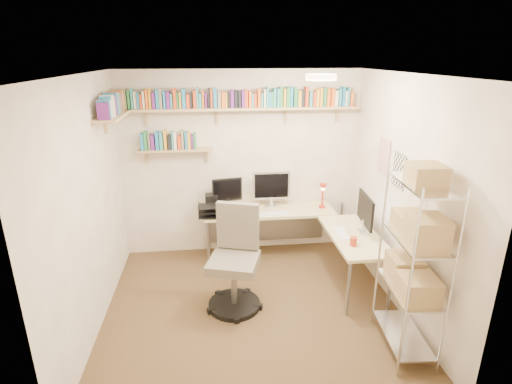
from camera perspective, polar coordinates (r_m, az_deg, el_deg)
ground at (r=4.62m, az=-0.47°, el=-16.25°), size 3.20×3.20×0.00m
room_shell at (r=3.94m, az=-0.47°, el=2.49°), size 3.24×3.04×2.52m
wall_shelves at (r=5.09m, az=-6.94°, el=11.69°), size 3.12×1.09×0.80m
corner_desk at (r=5.21m, az=3.61°, el=-3.49°), size 2.09×1.77×1.18m
office_chair at (r=4.44m, az=-3.01°, el=-10.42°), size 0.64×0.65×1.15m
wire_rack at (r=3.80m, az=21.87°, el=-7.41°), size 0.43×0.78×1.82m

